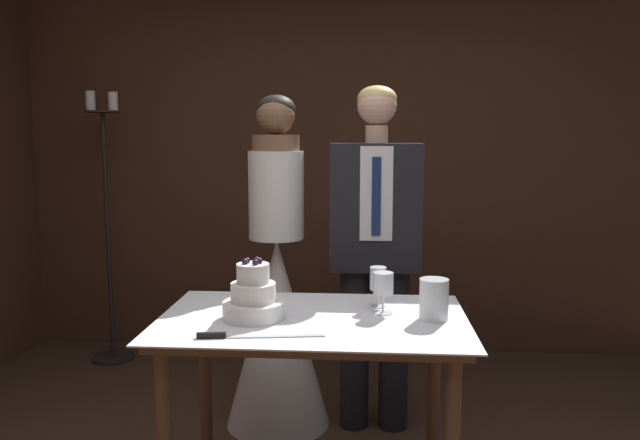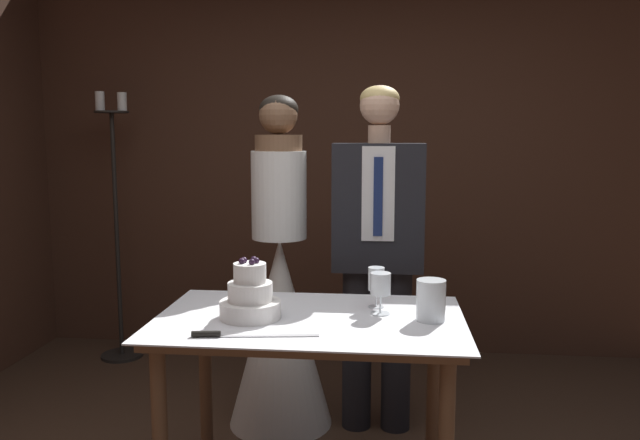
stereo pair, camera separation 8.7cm
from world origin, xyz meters
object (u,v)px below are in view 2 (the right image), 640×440
at_px(cake_table, 309,346).
at_px(cake_knife, 231,335).
at_px(candle_stand, 117,238).
at_px(wine_glass_middle, 381,285).
at_px(tiered_cake, 250,298).
at_px(hurricane_candle, 431,301).
at_px(wine_glass_near, 376,281).
at_px(bride, 280,308).
at_px(groom, 378,242).

bearing_deg(cake_table, cake_knife, -132.87).
xyz_separation_m(cake_knife, candle_stand, (-1.26, 1.92, 0.01)).
height_order(cake_table, wine_glass_middle, wine_glass_middle).
height_order(cake_table, cake_knife, cake_knife).
bearing_deg(tiered_cake, wine_glass_middle, 11.91).
relative_size(cake_knife, wine_glass_middle, 2.69).
relative_size(cake_table, hurricane_candle, 7.56).
xyz_separation_m(wine_glass_near, candle_stand, (-1.76, 1.49, -0.10)).
bearing_deg(bride, cake_table, -72.49).
xyz_separation_m(cake_table, tiered_cake, (-0.22, -0.03, 0.19)).
xyz_separation_m(cake_table, wine_glass_middle, (0.27, 0.08, 0.23)).
bearing_deg(wine_glass_near, candle_stand, 139.77).
distance_m(cake_table, tiered_cake, 0.30).
distance_m(wine_glass_middle, hurricane_candle, 0.20).
xyz_separation_m(cake_knife, hurricane_candle, (0.70, 0.27, 0.07)).
bearing_deg(wine_glass_middle, tiered_cake, -168.09).
relative_size(wine_glass_middle, bride, 0.10).
xyz_separation_m(cake_table, wine_glass_near, (0.25, 0.17, 0.22)).
height_order(tiered_cake, wine_glass_middle, tiered_cake).
bearing_deg(cake_knife, wine_glass_middle, 25.54).
bearing_deg(cake_table, wine_glass_middle, 15.48).
distance_m(tiered_cake, cake_knife, 0.24).
bearing_deg(wine_glass_near, wine_glass_middle, -78.95).
relative_size(wine_glass_near, hurricane_candle, 1.06).
bearing_deg(cake_table, bride, 107.51).
xyz_separation_m(wine_glass_middle, groom, (-0.02, 0.72, 0.05)).
relative_size(cake_table, candle_stand, 0.66).
height_order(wine_glass_near, candle_stand, candle_stand).
bearing_deg(groom, cake_knife, -115.05).
distance_m(wine_glass_near, bride, 0.86).
bearing_deg(cake_knife, cake_table, 39.47).
bearing_deg(cake_knife, wine_glass_near, 33.28).
xyz_separation_m(hurricane_candle, candle_stand, (-1.97, 1.65, -0.06)).
height_order(groom, candle_stand, candle_stand).
distance_m(cake_table, hurricane_candle, 0.50).
distance_m(tiered_cake, bride, 0.87).
distance_m(cake_table, cake_knife, 0.38).
bearing_deg(tiered_cake, cake_knife, -94.73).
bearing_deg(groom, candle_stand, 153.84).
bearing_deg(tiered_cake, groom, 60.07).
bearing_deg(bride, hurricane_candle, -47.82).
bearing_deg(bride, wine_glass_middle, -54.02).
relative_size(wine_glass_near, candle_stand, 0.09).
bearing_deg(groom, cake_table, -107.52).
relative_size(cake_table, groom, 0.67).
xyz_separation_m(cake_table, candle_stand, (-1.51, 1.66, 0.13)).
height_order(bride, candle_stand, candle_stand).
bearing_deg(wine_glass_middle, hurricane_candle, -19.27).
height_order(wine_glass_middle, hurricane_candle, wine_glass_middle).
xyz_separation_m(wine_glass_middle, hurricane_candle, (0.19, -0.07, -0.04)).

